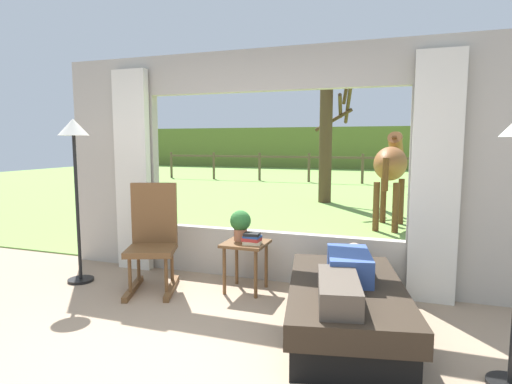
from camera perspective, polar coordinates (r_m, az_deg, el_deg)
The scene contains 15 objects.
back_wall_with_window at distance 4.68m, azimuth 1.85°, elevation 3.05°, with size 5.20×0.12×2.55m.
curtain_panel_left at distance 5.32m, azimuth -16.30°, elevation 2.70°, with size 0.44×0.10×2.40m, color silver.
curtain_panel_right at distance 4.34m, azimuth 23.07°, elevation 1.57°, with size 0.44×0.10×2.40m, color silver.
outdoor_pasture_lawn at distance 15.50m, azimuth 13.94°, elevation 0.88°, with size 36.00×21.68×0.02m, color #759E47.
distant_hill_ridge at distance 25.24m, azimuth 16.11°, elevation 5.73°, with size 36.00×2.00×2.40m, color olive.
recliner_sofa at distance 3.63m, azimuth 12.01°, elevation -14.98°, with size 1.22×1.85×0.42m.
reclining_person at distance 3.48m, azimuth 12.04°, elevation -10.63°, with size 0.45×1.43×0.22m.
rocking_chair at distance 4.61m, azimuth -13.74°, elevation -6.04°, with size 0.68×0.80×1.12m.
side_table at distance 4.43m, azimuth -1.40°, elevation -7.96°, with size 0.44×0.44×0.52m.
potted_plant at distance 4.45m, azimuth -2.11°, elevation -4.24°, with size 0.22×0.22×0.32m.
book_stack at distance 4.31m, azimuth -0.54°, elevation -6.34°, with size 0.20×0.17×0.12m.
floor_lamp_left at distance 4.99m, azimuth -23.31°, elevation 5.10°, with size 0.32×0.32×1.80m.
horse at distance 7.96m, azimuth 17.78°, elevation 3.60°, with size 0.68×1.82×1.73m.
pasture_tree at distance 10.83m, azimuth 9.65°, elevation 7.70°, with size 1.09×1.33×3.62m.
pasture_fence_line at distance 16.00m, azimuth 14.20°, elevation 3.69°, with size 16.10×0.10×1.10m.
Camera 1 is at (1.39, -2.20, 1.55)m, focal length 29.63 mm.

